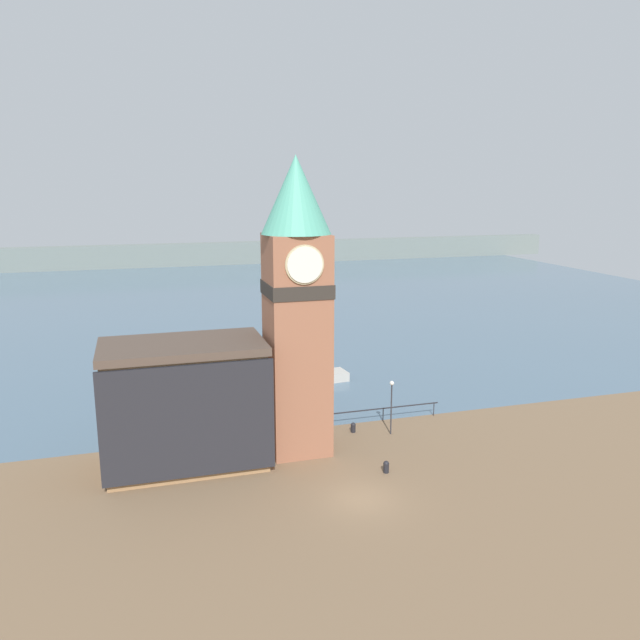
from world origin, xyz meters
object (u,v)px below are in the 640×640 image
(clock_tower, at_px, (297,300))
(mooring_bollard_far, at_px, (353,427))
(pier_building, at_px, (185,404))
(boat_near, at_px, (312,377))
(mooring_bollard_near, at_px, (386,466))
(lamp_post, at_px, (392,397))

(clock_tower, distance_m, mooring_bollard_far, 11.18)
(pier_building, distance_m, mooring_bollard_far, 12.81)
(clock_tower, relative_size, boat_near, 3.05)
(pier_building, xyz_separation_m, mooring_bollard_near, (11.90, -4.88, -3.66))
(clock_tower, height_order, mooring_bollard_near, clock_tower)
(mooring_bollard_far, xyz_separation_m, lamp_post, (2.51, -1.11, 2.42))
(mooring_bollard_near, distance_m, lamp_post, 6.76)
(clock_tower, bearing_deg, boat_near, 70.61)
(mooring_bollard_far, relative_size, lamp_post, 0.18)
(pier_building, distance_m, mooring_bollard_near, 13.38)
(mooring_bollard_near, bearing_deg, boat_near, 88.57)
(pier_building, bearing_deg, clock_tower, 1.74)
(pier_building, xyz_separation_m, mooring_bollard_far, (12.11, 1.93, -3.69))
(mooring_bollard_far, bearing_deg, mooring_bollard_near, -91.75)
(pier_building, xyz_separation_m, boat_near, (12.38, 14.12, -3.52))
(mooring_bollard_far, bearing_deg, lamp_post, -23.82)
(clock_tower, height_order, boat_near, clock_tower)
(boat_near, height_order, lamp_post, lamp_post)
(pier_building, relative_size, mooring_bollard_far, 13.94)
(mooring_bollard_near, distance_m, mooring_bollard_far, 6.82)
(pier_building, relative_size, boat_near, 1.60)
(mooring_bollard_near, height_order, lamp_post, lamp_post)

